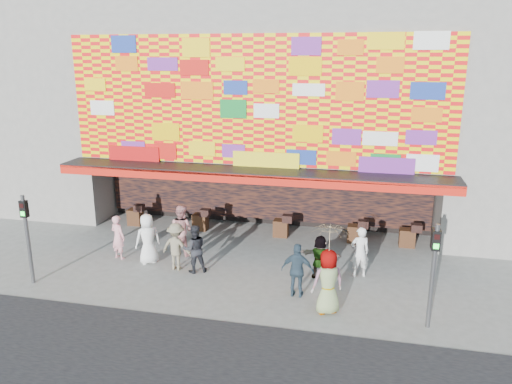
% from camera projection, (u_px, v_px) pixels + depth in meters
% --- Properties ---
extents(ground, '(90.00, 90.00, 0.00)m').
position_uv_depth(ground, '(227.00, 281.00, 16.53)').
color(ground, slate).
rests_on(ground, ground).
extents(shop_building, '(15.20, 9.40, 10.00)m').
position_uv_depth(shop_building, '(275.00, 100.00, 22.80)').
color(shop_building, gray).
rests_on(shop_building, ground).
extents(neighbor_left, '(11.00, 8.00, 12.00)m').
position_uv_depth(neighbor_left, '(22.00, 80.00, 25.21)').
color(neighbor_left, gray).
rests_on(neighbor_left, ground).
extents(signal_left, '(0.22, 0.20, 3.00)m').
position_uv_depth(signal_left, '(27.00, 229.00, 15.95)').
color(signal_left, '#59595B').
rests_on(signal_left, ground).
extents(signal_right, '(0.22, 0.20, 3.00)m').
position_uv_depth(signal_right, '(434.00, 265.00, 13.29)').
color(signal_right, '#59595B').
rests_on(signal_right, ground).
extents(ped_a, '(1.06, 1.03, 1.83)m').
position_uv_depth(ped_a, '(148.00, 239.00, 17.77)').
color(ped_a, white).
rests_on(ped_a, ground).
extents(ped_b, '(0.70, 0.58, 1.65)m').
position_uv_depth(ped_b, '(118.00, 237.00, 18.19)').
color(ped_b, pink).
rests_on(ped_b, ground).
extents(ped_c, '(1.03, 0.96, 1.70)m').
position_uv_depth(ped_c, '(194.00, 249.00, 17.05)').
color(ped_c, '#222328').
rests_on(ped_c, ground).
extents(ped_d, '(1.16, 0.76, 1.68)m').
position_uv_depth(ped_d, '(176.00, 247.00, 17.26)').
color(ped_d, '#787057').
rests_on(ped_d, ground).
extents(ped_e, '(1.03, 0.46, 1.73)m').
position_uv_depth(ped_e, '(297.00, 270.00, 15.31)').
color(ped_e, '#2E4251').
rests_on(ped_e, ground).
extents(ped_f, '(1.42, 0.57, 1.50)m').
position_uv_depth(ped_f, '(320.00, 257.00, 16.62)').
color(ped_f, gray).
rests_on(ped_f, ground).
extents(ped_g, '(1.12, 0.98, 1.93)m').
position_uv_depth(ped_g, '(328.00, 282.00, 14.32)').
color(ped_g, gray).
rests_on(ped_g, ground).
extents(ped_h, '(0.74, 0.60, 1.75)m').
position_uv_depth(ped_h, '(360.00, 252.00, 16.69)').
color(ped_h, white).
rests_on(ped_h, ground).
extents(ped_i, '(1.09, 0.95, 1.91)m').
position_uv_depth(ped_i, '(181.00, 230.00, 18.56)').
color(ped_i, tan).
rests_on(ped_i, ground).
extents(parasol, '(1.22, 1.24, 1.94)m').
position_uv_depth(parasol, '(330.00, 242.00, 13.99)').
color(parasol, '#D9B589').
rests_on(parasol, ground).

